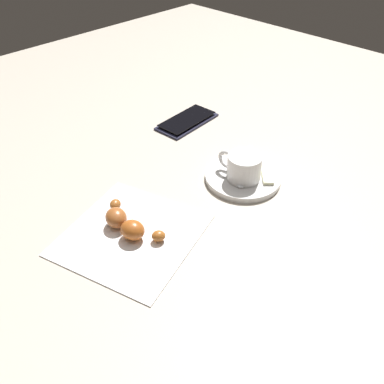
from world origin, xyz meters
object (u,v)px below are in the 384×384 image
Objects in this scene: saucer at (244,177)px; teaspoon at (244,173)px; croissant at (126,223)px; cell_phone at (187,121)px; espresso_cup at (243,166)px; napkin at (131,234)px; sugar_packet at (267,173)px.

teaspoon is (-0.00, -0.00, 0.01)m from saucer.
saucer is 1.04× the size of croissant.
croissant is 0.35m from cell_phone.
croissant is at bearing -12.36° from espresso_cup.
croissant is at bearing -11.35° from saucer.
espresso_cup is 0.67× the size of teaspoon.
espresso_cup is 0.23m from napkin.
cell_phone is at bearing -148.93° from napkin.
saucer is 2.16× the size of sugar_packet.
teaspoon reaches higher than cell_phone.
sugar_packet is at bearing 163.96° from croissant.
teaspoon is 0.87× the size of cell_phone.
napkin is at bearing 31.07° from cell_phone.
cell_phone is at bearing -150.51° from croissant.
espresso_cup is at bearing 24.41° from teaspoon.
sugar_packet is (-0.04, 0.03, -0.02)m from espresso_cup.
teaspoon is 0.96× the size of croissant.
sugar_packet is (-0.03, 0.03, 0.00)m from teaspoon.
croissant reaches higher than sugar_packet.
napkin is (0.23, -0.03, -0.01)m from teaspoon.
cell_phone is at bearing -108.60° from teaspoon.
croissant reaches higher than saucer.
saucer is 0.70× the size of napkin.
napkin is at bearing 85.89° from croissant.
sugar_packet is at bearing 135.85° from saucer.
espresso_cup is (0.01, 0.00, 0.03)m from saucer.
espresso_cup is 0.24m from cell_phone.
cell_phone is at bearing -110.60° from espresso_cup.
teaspoon is 0.24m from croissant.
teaspoon reaches higher than sugar_packet.
espresso_cup is 0.43× the size of napkin.
sugar_packet is 0.27m from croissant.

